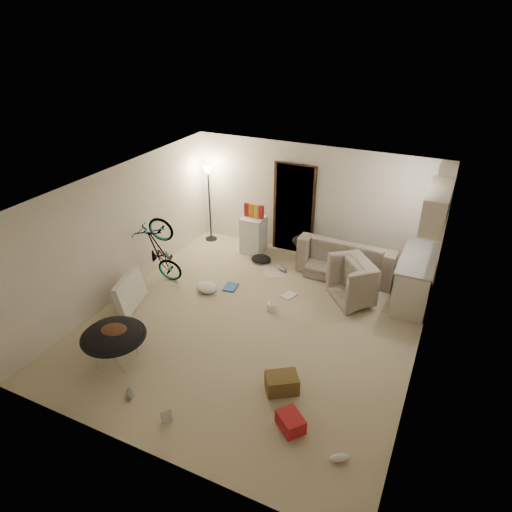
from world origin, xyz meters
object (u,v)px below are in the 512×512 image
at_px(saucer_chair, 115,341).
at_px(juicer, 272,307).
at_px(mini_fridge, 254,234).
at_px(drink_case_b, 291,422).
at_px(sofa, 347,261).
at_px(tv_box, 130,292).
at_px(kitchen_counter, 415,280).
at_px(armchair, 366,284).
at_px(drink_case_a, 282,383).
at_px(bicycle, 161,264).
at_px(floor_lamp, 209,188).

height_order(saucer_chair, juicer, saucer_chair).
bearing_deg(mini_fridge, drink_case_b, -59.21).
relative_size(sofa, drink_case_b, 5.32).
relative_size(mini_fridge, tv_box, 0.87).
xyz_separation_m(kitchen_counter, armchair, (-0.83, -0.33, -0.13)).
distance_m(saucer_chair, drink_case_a, 2.64).
relative_size(bicycle, juicer, 6.56).
height_order(drink_case_a, drink_case_b, drink_case_a).
relative_size(kitchen_counter, bicycle, 0.99).
relative_size(floor_lamp, armchair, 1.87).
distance_m(floor_lamp, juicer, 3.54).
relative_size(floor_lamp, bicycle, 1.20).
distance_m(kitchen_counter, saucer_chair, 5.48).
distance_m(bicycle, juicer, 2.46).
height_order(armchair, mini_fridge, mini_fridge).
distance_m(tv_box, juicer, 2.64).
relative_size(floor_lamp, saucer_chair, 1.81).
bearing_deg(mini_fridge, floor_lamp, 174.98).
relative_size(kitchen_counter, drink_case_b, 3.99).
bearing_deg(bicycle, kitchen_counter, -78.98).
relative_size(floor_lamp, kitchen_counter, 1.21).
bearing_deg(floor_lamp, armchair, -13.73).
relative_size(armchair, drink_case_b, 2.58).
bearing_deg(drink_case_b, juicer, 158.01).
bearing_deg(kitchen_counter, armchair, -158.31).
relative_size(armchair, tv_box, 1.01).
height_order(floor_lamp, bicycle, floor_lamp).
xyz_separation_m(kitchen_counter, juicer, (-2.29, -1.50, -0.35)).
bearing_deg(juicer, tv_box, -158.21).
bearing_deg(tv_box, armchair, 14.34).
distance_m(sofa, saucer_chair, 4.96).
distance_m(kitchen_counter, armchair, 0.90).
bearing_deg(drink_case_a, armchair, 45.95).
height_order(sofa, drink_case_b, sofa).
distance_m(drink_case_a, drink_case_b, 0.70).
relative_size(tv_box, drink_case_b, 2.54).
distance_m(kitchen_counter, mini_fridge, 3.68).
distance_m(mini_fridge, tv_box, 3.22).
relative_size(saucer_chair, drink_case_a, 2.16).
height_order(bicycle, juicer, bicycle).
bearing_deg(floor_lamp, tv_box, -88.17).
xyz_separation_m(drink_case_a, drink_case_b, (0.37, -0.59, -0.02)).
bearing_deg(armchair, floor_lamp, 36.16).
bearing_deg(floor_lamp, mini_fridge, -4.79).
bearing_deg(drink_case_a, drink_case_b, -91.96).
distance_m(kitchen_counter, drink_case_b, 4.00).
height_order(floor_lamp, sofa, floor_lamp).
bearing_deg(sofa, armchair, 127.67).
height_order(floor_lamp, juicer, floor_lamp).
bearing_deg(floor_lamp, bicycle, -87.32).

